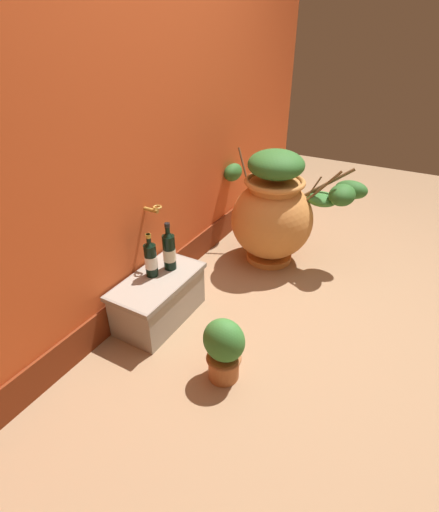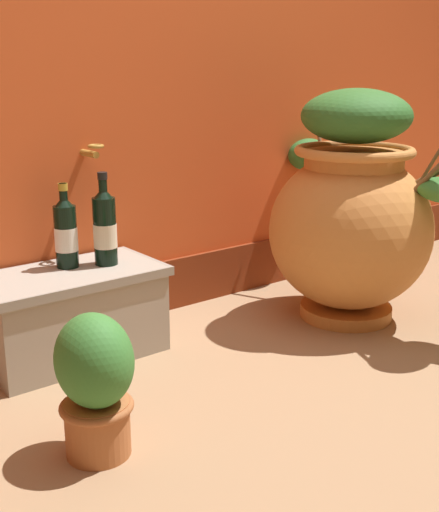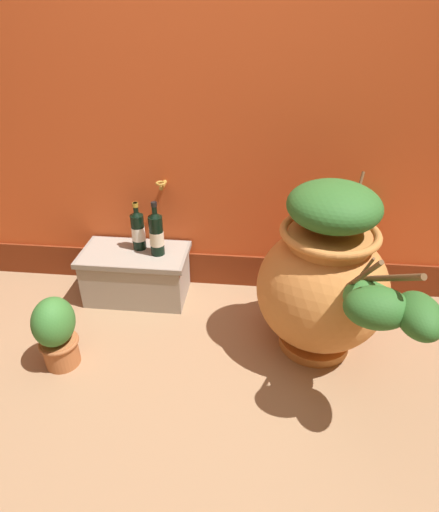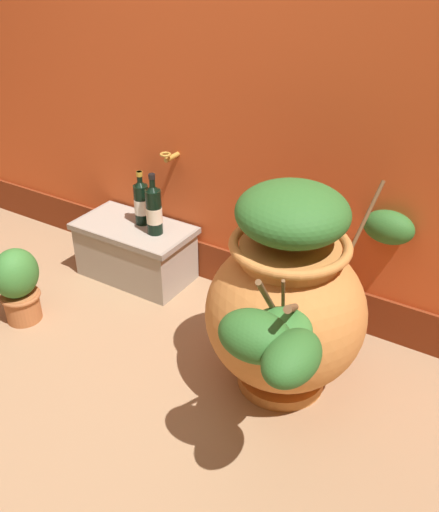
{
  "view_description": "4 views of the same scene",
  "coord_description": "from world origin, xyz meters",
  "px_view_note": "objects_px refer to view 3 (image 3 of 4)",
  "views": [
    {
      "loc": [
        -1.87,
        -0.35,
        1.62
      ],
      "look_at": [
        -0.0,
        0.71,
        0.31
      ],
      "focal_mm": 26.66,
      "sensor_mm": 36.0,
      "label": 1
    },
    {
      "loc": [
        -1.3,
        -1.03,
        0.94
      ],
      "look_at": [
        0.09,
        0.75,
        0.3
      ],
      "focal_mm": 46.33,
      "sensor_mm": 36.0,
      "label": 2
    },
    {
      "loc": [
        0.29,
        -1.09,
        1.51
      ],
      "look_at": [
        0.09,
        0.83,
        0.36
      ],
      "focal_mm": 29.43,
      "sensor_mm": 36.0,
      "label": 3
    },
    {
      "loc": [
        1.32,
        -1.03,
        1.66
      ],
      "look_at": [
        0.15,
        0.85,
        0.33
      ],
      "focal_mm": 39.67,
      "sensor_mm": 36.0,
      "label": 4
    }
  ],
  "objects_px": {
    "potted_shrub": "(56,331)",
    "wine_bottle_middle": "(138,229)",
    "wine_bottle_left": "(156,233)",
    "terracotta_urn": "(326,278)"
  },
  "relations": [
    {
      "from": "terracotta_urn",
      "to": "potted_shrub",
      "type": "relative_size",
      "value": 3.01
    },
    {
      "from": "terracotta_urn",
      "to": "wine_bottle_left",
      "type": "xyz_separation_m",
      "value": [
        -0.89,
        0.34,
        0.02
      ]
    },
    {
      "from": "wine_bottle_left",
      "to": "wine_bottle_middle",
      "type": "xyz_separation_m",
      "value": [
        -0.12,
        0.05,
        -0.01
      ]
    },
    {
      "from": "wine_bottle_left",
      "to": "potted_shrub",
      "type": "relative_size",
      "value": 0.84
    },
    {
      "from": "wine_bottle_middle",
      "to": "terracotta_urn",
      "type": "bearing_deg",
      "value": -21.13
    },
    {
      "from": "terracotta_urn",
      "to": "potted_shrub",
      "type": "bearing_deg",
      "value": -168.68
    },
    {
      "from": "wine_bottle_middle",
      "to": "potted_shrub",
      "type": "bearing_deg",
      "value": -110.73
    },
    {
      "from": "wine_bottle_left",
      "to": "wine_bottle_middle",
      "type": "relative_size",
      "value": 1.11
    },
    {
      "from": "potted_shrub",
      "to": "wine_bottle_middle",
      "type": "bearing_deg",
      "value": 69.27
    },
    {
      "from": "terracotta_urn",
      "to": "wine_bottle_left",
      "type": "distance_m",
      "value": 0.95
    }
  ]
}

